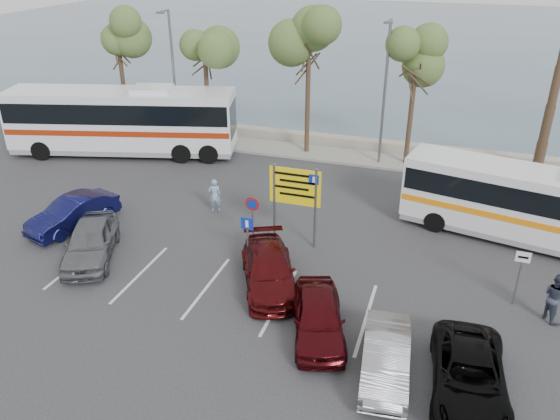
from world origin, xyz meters
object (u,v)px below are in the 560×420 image
(suv_black, at_px, (469,376))
(street_lamp_left, at_px, (173,70))
(coach_bus_left, at_px, (123,123))
(car_maroon, at_px, (269,270))
(street_lamp_right, at_px, (385,86))
(car_red, at_px, (318,317))
(car_silver_a, at_px, (91,242))
(car_blue, at_px, (73,213))
(car_silver_b, at_px, (386,357))
(coach_bus_right, at_px, (536,209))
(pedestrian_far, at_px, (556,297))
(pedestrian_near, at_px, (215,195))
(direction_sign, at_px, (295,193))

(suv_black, bearing_deg, street_lamp_left, 133.08)
(coach_bus_left, distance_m, car_maroon, 16.83)
(coach_bus_left, bearing_deg, car_maroon, -39.25)
(street_lamp_right, height_order, car_red, street_lamp_right)
(car_silver_a, bearing_deg, car_blue, 115.52)
(street_lamp_left, distance_m, car_silver_b, 23.62)
(coach_bus_right, bearing_deg, car_maroon, -145.69)
(car_blue, bearing_deg, coach_bus_left, 125.02)
(suv_black, bearing_deg, car_silver_b, 176.01)
(pedestrian_far, bearing_deg, suv_black, 119.27)
(coach_bus_right, bearing_deg, car_silver_b, -115.66)
(car_maroon, xyz_separation_m, pedestrian_near, (-4.55, 5.12, 0.16))
(street_lamp_left, relative_size, pedestrian_far, 4.36)
(coach_bus_right, height_order, suv_black, coach_bus_right)
(street_lamp_right, xyz_separation_m, coach_bus_right, (7.70, -7.02, -2.99))
(car_maroon, xyz_separation_m, pedestrian_far, (10.00, 1.12, 0.24))
(street_lamp_right, bearing_deg, car_silver_a, -124.34)
(suv_black, bearing_deg, street_lamp_right, 103.31)
(street_lamp_right, xyz_separation_m, pedestrian_far, (8.00, -12.52, -3.68))
(street_lamp_right, xyz_separation_m, suv_black, (5.30, -17.02, -3.97))
(street_lamp_left, bearing_deg, pedestrian_far, -30.80)
(pedestrian_near, height_order, pedestrian_far, pedestrian_far)
(direction_sign, distance_m, coach_bus_left, 14.92)
(car_red, bearing_deg, car_silver_b, -44.45)
(direction_sign, bearing_deg, pedestrian_far, -12.40)
(car_maroon, bearing_deg, car_silver_b, -60.12)
(car_silver_b, relative_size, pedestrian_far, 2.13)
(street_lamp_right, height_order, car_blue, street_lamp_right)
(street_lamp_right, relative_size, direction_sign, 2.23)
(car_maroon, distance_m, car_red, 3.33)
(car_maroon, height_order, pedestrian_near, pedestrian_near)
(direction_sign, height_order, coach_bus_right, direction_sign)
(coach_bus_right, relative_size, car_red, 2.76)
(car_silver_b, bearing_deg, pedestrian_far, 35.18)
(car_silver_a, relative_size, car_blue, 1.04)
(street_lamp_left, height_order, coach_bus_left, street_lamp_left)
(street_lamp_right, relative_size, car_blue, 1.86)
(coach_bus_left, bearing_deg, pedestrian_near, -33.06)
(car_silver_a, relative_size, pedestrian_near, 2.69)
(coach_bus_right, height_order, car_silver_b, coach_bus_right)
(coach_bus_right, bearing_deg, car_silver_a, -157.88)
(car_blue, xyz_separation_m, pedestrian_near, (5.45, 3.50, 0.13))
(coach_bus_left, height_order, car_silver_b, coach_bus_left)
(street_lamp_left, xyz_separation_m, pedestrian_far, (21.00, -12.52, -3.68))
(street_lamp_right, distance_m, car_red, 16.32)
(pedestrian_near, bearing_deg, car_silver_b, 113.25)
(car_silver_b, bearing_deg, car_blue, 155.21)
(direction_sign, bearing_deg, street_lamp_right, 79.06)
(street_lamp_right, relative_size, car_silver_a, 1.79)
(street_lamp_right, distance_m, car_blue, 17.42)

